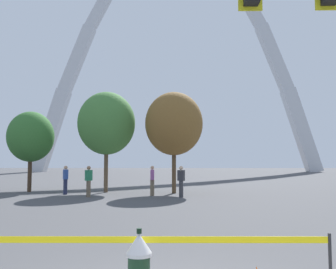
{
  "coord_description": "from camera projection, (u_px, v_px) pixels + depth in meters",
  "views": [
    {
      "loc": [
        0.11,
        -4.82,
        1.76
      ],
      "look_at": [
        -0.1,
        5.0,
        2.5
      ],
      "focal_mm": 39.95,
      "sensor_mm": 36.0,
      "label": 1
    }
  ],
  "objects": [
    {
      "name": "pedestrian_walking_left",
      "position": [
        89.0,
        181.0,
        19.16
      ],
      "size": [
        0.38,
        0.39,
        1.59
      ],
      "color": "brown",
      "rests_on": "ground"
    },
    {
      "name": "pedestrian_near_trees",
      "position": [
        181.0,
        181.0,
        19.03
      ],
      "size": [
        0.39,
        0.37,
        1.59
      ],
      "color": "#38383D",
      "rests_on": "ground"
    },
    {
      "name": "monument_arch",
      "position": [
        175.0,
        62.0,
        73.24
      ],
      "size": [
        55.73,
        2.51,
        48.48
      ],
      "color": "silver",
      "rests_on": "ground"
    },
    {
      "name": "pedestrian_standing_center",
      "position": [
        152.0,
        180.0,
        19.97
      ],
      "size": [
        0.22,
        0.35,
        1.59
      ],
      "color": "brown",
      "rests_on": "ground"
    },
    {
      "name": "tree_far_left",
      "position": [
        31.0,
        137.0,
        22.72
      ],
      "size": [
        2.79,
        2.79,
        4.87
      ],
      "color": "#473323",
      "rests_on": "ground"
    },
    {
      "name": "caution_tape_barrier",
      "position": [
        94.0,
        255.0,
        4.56
      ],
      "size": [
        5.81,
        0.14,
        0.9
      ],
      "color": "#232326",
      "rests_on": "ground"
    },
    {
      "name": "tree_left_mid",
      "position": [
        107.0,
        123.0,
        22.47
      ],
      "size": [
        3.44,
        3.44,
        6.02
      ],
      "color": "brown",
      "rests_on": "ground"
    },
    {
      "name": "tree_center_left",
      "position": [
        174.0,
        124.0,
        21.79
      ],
      "size": [
        3.36,
        3.36,
        5.88
      ],
      "color": "brown",
      "rests_on": "ground"
    },
    {
      "name": "pedestrian_walking_right",
      "position": [
        65.0,
        180.0,
        20.71
      ],
      "size": [
        0.35,
        0.39,
        1.59
      ],
      "color": "#232847",
      "rests_on": "ground"
    }
  ]
}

